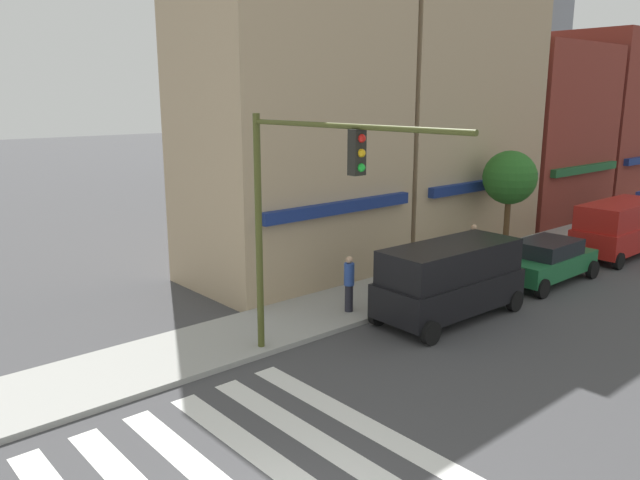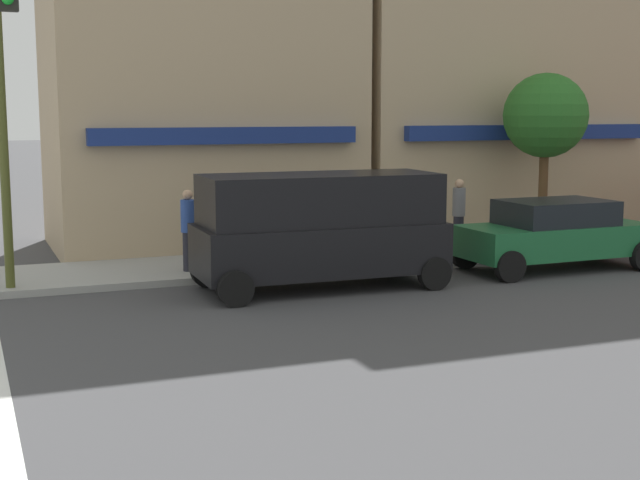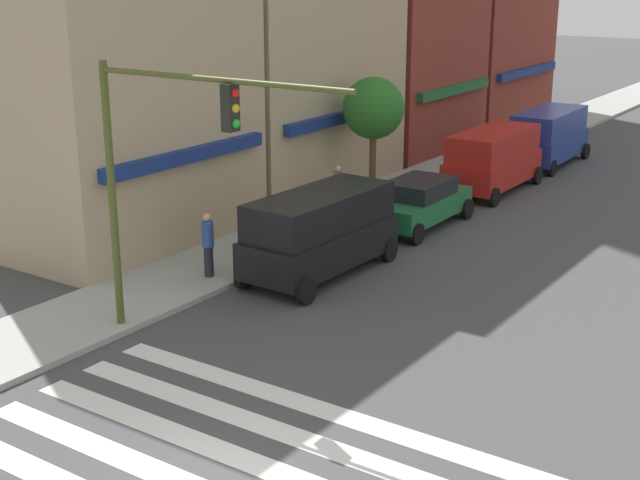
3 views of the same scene
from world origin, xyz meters
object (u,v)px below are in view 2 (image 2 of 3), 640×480
Objects in this scene: pedestrian_grey_coat at (459,213)px; street_tree at (546,117)px; van_black at (320,226)px; traffic_signal at (4,63)px; pedestrian_blue_shirt at (188,229)px; sedan_green at (555,233)px.

street_tree is (2.69, 0.28, 2.37)m from pedestrian_grey_coat.
street_tree reaches higher than pedestrian_grey_coat.
van_black is 8.23m from street_tree.
traffic_signal is at bearing 175.10° from pedestrian_grey_coat.
pedestrian_blue_shirt is at bearing 29.40° from traffic_signal.
street_tree is at bearing 58.30° from sedan_green.
street_tree is (1.68, 2.80, 2.60)m from sedan_green.
sedan_green is 2.73m from pedestrian_grey_coat.
pedestrian_blue_shirt is at bearing -176.24° from street_tree.
van_black is at bearing -169.82° from pedestrian_grey_coat.
street_tree is (7.44, 2.80, 2.15)m from van_black.
traffic_signal is 13.63m from street_tree.
traffic_signal is 1.30× the size of van_black.
street_tree is (13.32, 2.72, -0.98)m from traffic_signal.
sedan_green is at bearing -85.97° from pedestrian_grey_coat.
traffic_signal is at bearing -36.79° from pedestrian_blue_shirt.
pedestrian_blue_shirt is (-2.19, 2.17, -0.21)m from van_black.
street_tree is at bearing 22.34° from van_black.
traffic_signal is at bearing 178.88° from sedan_green.
pedestrian_grey_coat is (10.63, 2.44, -3.35)m from traffic_signal.
van_black reaches higher than pedestrian_grey_coat.
pedestrian_grey_coat and pedestrian_blue_shirt have the same top height.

